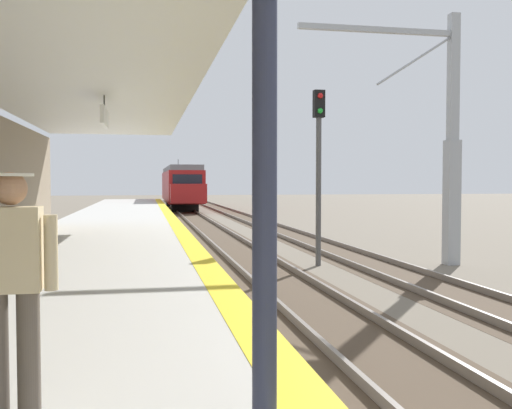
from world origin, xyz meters
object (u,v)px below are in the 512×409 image
at_px(commuter_person, 12,283).
at_px(rail_signal_post, 319,158).
at_px(approaching_train, 181,185).
at_px(catenary_pylon_far_side, 443,145).

bearing_deg(commuter_person, rail_signal_post, 64.42).
xyz_separation_m(approaching_train, commuter_person, (-4.17, -50.16, -0.34)).
xyz_separation_m(commuter_person, rail_signal_post, (5.93, 12.39, 1.35)).
height_order(approaching_train, catenary_pylon_far_side, catenary_pylon_far_side).
relative_size(rail_signal_post, catenary_pylon_far_side, 0.69).
bearing_deg(approaching_train, commuter_person, -94.75).
bearing_deg(rail_signal_post, commuter_person, -115.58).
bearing_deg(commuter_person, catenary_pylon_far_side, 50.89).
bearing_deg(approaching_train, rail_signal_post, -87.33).
relative_size(commuter_person, catenary_pylon_far_side, 0.22).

